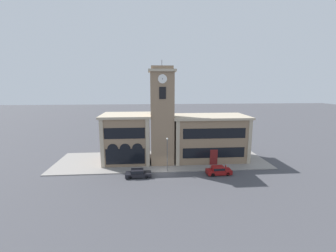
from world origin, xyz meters
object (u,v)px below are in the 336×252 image
parked_car_near (138,173)px  parked_car_mid (218,170)px  street_lamp (167,150)px  fire_hydrant (226,167)px

parked_car_near → parked_car_mid: 14.07m
street_lamp → fire_hydrant: size_ratio=7.08×
fire_hydrant → parked_car_mid: bearing=-136.6°
fire_hydrant → parked_car_near: bearing=-173.4°
street_lamp → fire_hydrant: bearing=-1.3°
parked_car_mid → fire_hydrant: (1.96, 1.85, -0.19)m
parked_car_mid → fire_hydrant: bearing=40.9°
parked_car_near → parked_car_mid: bearing=-2.5°
street_lamp → fire_hydrant: street_lamp is taller
parked_car_near → parked_car_mid: parked_car_mid is taller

